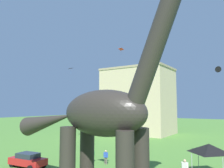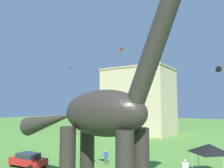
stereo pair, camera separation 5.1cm
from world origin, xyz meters
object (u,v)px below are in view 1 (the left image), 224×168
Objects in this scene: person_watching_child at (92,154)px; person_near_flyer at (106,156)px; festival_canopy_tent at (209,148)px; kite_far_right at (71,68)px; parked_sedan_left at (28,160)px; kite_mid_left at (121,49)px; person_photographer at (185,167)px; person_vendor_side at (132,159)px; dinosaur_sculpture at (103,113)px.

person_near_flyer is at bearing 102.84° from person_watching_child.
kite_far_right reaches higher than festival_canopy_tent.
festival_canopy_tent is at bearing -16.00° from kite_far_right.
person_watching_child is at bearing 44.99° from parked_sedan_left.
kite_mid_left is (2.50, 15.84, 15.45)m from parked_sedan_left.
person_near_flyer reaches higher than parked_sedan_left.
person_photographer is at bearing -127.07° from festival_canopy_tent.
person_photographer is 0.55× the size of festival_canopy_tent.
person_near_flyer is at bearing -44.70° from person_vendor_side.
person_watching_child is 18.50m from kite_mid_left.
festival_canopy_tent is (7.58, 1.91, 1.57)m from person_vendor_side.
dinosaur_sculpture is 11.14m from person_near_flyer.
kite_far_right is at bearing -27.23° from person_photographer.
person_watching_child is (-5.10, -0.35, -0.03)m from person_vendor_side.
parked_sedan_left is at bearing -115.76° from person_near_flyer.
person_watching_child is 1.88m from person_near_flyer.
person_photographer is at bearing 41.27° from dinosaur_sculpture.
dinosaur_sculpture is 22.95m from kite_mid_left.
dinosaur_sculpture is 13.34× the size of kite_far_right.
person_photographer is at bearing -38.27° from kite_mid_left.
person_watching_child is at bearing -36.50° from kite_far_right.
kite_far_right is (-13.02, 9.63, 12.97)m from person_watching_child.
kite_far_right reaches higher than person_photographer.
festival_canopy_tent is (17.23, 7.91, 1.74)m from parked_sedan_left.
person_photographer reaches higher than parked_sedan_left.
parked_sedan_left is 7.25m from person_watching_child.
person_photographer is 22.46m from kite_mid_left.
person_near_flyer is at bearing -68.75° from kite_mid_left.
festival_canopy_tent reaches higher than parked_sedan_left.
kite_mid_left is at bearing -43.48° from person_photographer.
kite_far_right is (-25.69, 7.37, 11.37)m from festival_canopy_tent.
person_near_flyer reaches higher than person_vendor_side.
dinosaur_sculpture is 5.41× the size of festival_canopy_tent.
person_watching_child is at bearing -169.87° from festival_canopy_tent.
kite_far_right is (-20.34, 17.79, 7.76)m from dinosaur_sculpture.
person_near_flyer is (-5.43, 8.23, -5.18)m from dinosaur_sculpture.
parked_sedan_left is 2.71× the size of person_near_flyer.
person_vendor_side is 19.53m from kite_mid_left.
parked_sedan_left is 21.84m from kite_far_right.
dinosaur_sculpture reaches higher than person_watching_child.
person_photographer is 5.84m from person_vendor_side.
person_vendor_side reaches higher than person_watching_child.
person_near_flyer is (-3.22, -0.28, 0.00)m from person_vendor_side.
parked_sedan_left is 1.39× the size of festival_canopy_tent.
person_watching_child is at bearing -78.59° from kite_mid_left.
dinosaur_sculpture is 10.60× the size of person_vendor_side.
parked_sedan_left is at bearing 143.33° from dinosaur_sculpture.
person_vendor_side is 1.48× the size of kite_mid_left.
person_photographer reaches higher than person_watching_child.
person_photographer is 9.05m from person_near_flyer.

